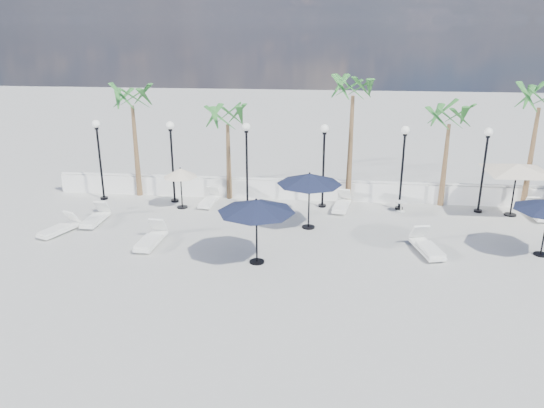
# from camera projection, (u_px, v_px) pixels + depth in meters

# --- Properties ---
(ground) EXTENTS (100.00, 100.00, 0.00)m
(ground) POSITION_uv_depth(u_px,v_px,m) (319.00, 268.00, 18.46)
(ground) COLOR #A6A7A1
(ground) RESTS_ON ground
(balustrade) EXTENTS (26.00, 0.30, 1.01)m
(balustrade) POSITION_uv_depth(u_px,v_px,m) (323.00, 190.00, 25.35)
(balustrade) COLOR white
(balustrade) RESTS_ON ground
(lamppost_0) EXTENTS (0.36, 0.36, 3.84)m
(lamppost_0) POSITION_uv_depth(u_px,v_px,m) (99.00, 149.00, 24.78)
(lamppost_0) COLOR black
(lamppost_0) RESTS_ON ground
(lamppost_1) EXTENTS (0.36, 0.36, 3.84)m
(lamppost_1) POSITION_uv_depth(u_px,v_px,m) (172.00, 150.00, 24.44)
(lamppost_1) COLOR black
(lamppost_1) RESTS_ON ground
(lamppost_2) EXTENTS (0.36, 0.36, 3.84)m
(lamppost_2) POSITION_uv_depth(u_px,v_px,m) (247.00, 152.00, 24.09)
(lamppost_2) COLOR black
(lamppost_2) RESTS_ON ground
(lamppost_3) EXTENTS (0.36, 0.36, 3.84)m
(lamppost_3) POSITION_uv_depth(u_px,v_px,m) (324.00, 154.00, 23.75)
(lamppost_3) COLOR black
(lamppost_3) RESTS_ON ground
(lamppost_4) EXTENTS (0.36, 0.36, 3.84)m
(lamppost_4) POSITION_uv_depth(u_px,v_px,m) (403.00, 156.00, 23.40)
(lamppost_4) COLOR black
(lamppost_4) RESTS_ON ground
(lamppost_5) EXTENTS (0.36, 0.36, 3.84)m
(lamppost_5) POSITION_uv_depth(u_px,v_px,m) (485.00, 158.00, 23.06)
(lamppost_5) COLOR black
(lamppost_5) RESTS_ON ground
(palm_0) EXTENTS (2.60, 2.60, 5.50)m
(palm_0) POSITION_uv_depth(u_px,v_px,m) (132.00, 103.00, 24.71)
(palm_0) COLOR brown
(palm_0) RESTS_ON ground
(palm_1) EXTENTS (2.60, 2.60, 4.70)m
(palm_1) POSITION_uv_depth(u_px,v_px,m) (227.00, 121.00, 24.53)
(palm_1) COLOR brown
(palm_1) RESTS_ON ground
(palm_2) EXTENTS (2.60, 2.60, 6.10)m
(palm_2) POSITION_uv_depth(u_px,v_px,m) (353.00, 93.00, 23.52)
(palm_2) COLOR brown
(palm_2) RESTS_ON ground
(palm_3) EXTENTS (2.60, 2.60, 4.90)m
(palm_3) POSITION_uv_depth(u_px,v_px,m) (449.00, 121.00, 23.48)
(palm_3) COLOR brown
(palm_3) RESTS_ON ground
(palm_4) EXTENTS (2.60, 2.60, 5.70)m
(palm_4) POSITION_uv_depth(u_px,v_px,m) (539.00, 105.00, 22.86)
(palm_4) COLOR brown
(palm_4) RESTS_ON ground
(lounger_0) EXTENTS (0.64, 1.88, 0.70)m
(lounger_0) POSITION_uv_depth(u_px,v_px,m) (96.00, 218.00, 22.48)
(lounger_0) COLOR silver
(lounger_0) RESTS_ON ground
(lounger_1) EXTENTS (1.20, 1.91, 0.68)m
(lounger_1) POSITION_uv_depth(u_px,v_px,m) (59.00, 228.00, 21.40)
(lounger_1) COLOR silver
(lounger_1) RESTS_ON ground
(lounger_2) EXTENTS (0.78, 2.04, 0.75)m
(lounger_2) POSITION_uv_depth(u_px,v_px,m) (151.00, 239.00, 20.29)
(lounger_2) COLOR silver
(lounger_2) RESTS_ON ground
(lounger_3) EXTENTS (0.74, 1.80, 0.65)m
(lounger_3) POSITION_uv_depth(u_px,v_px,m) (209.00, 200.00, 24.75)
(lounger_3) COLOR silver
(lounger_3) RESTS_ON ground
(lounger_4) EXTENTS (1.11, 2.11, 0.76)m
(lounger_4) POSITION_uv_depth(u_px,v_px,m) (427.00, 247.00, 19.60)
(lounger_4) COLOR silver
(lounger_4) RESTS_ON ground
(lounger_5) EXTENTS (0.92, 1.96, 0.71)m
(lounger_5) POSITION_uv_depth(u_px,v_px,m) (342.00, 204.00, 24.14)
(lounger_5) COLOR silver
(lounger_5) RESTS_ON ground
(lounger_6) EXTENTS (0.67, 1.83, 0.68)m
(lounger_6) POSITION_uv_depth(u_px,v_px,m) (537.00, 212.00, 23.17)
(lounger_6) COLOR silver
(lounger_6) RESTS_ON ground
(side_table_0) EXTENTS (0.47, 0.47, 0.46)m
(side_table_0) POSITION_uv_depth(u_px,v_px,m) (102.00, 207.00, 23.73)
(side_table_0) COLOR silver
(side_table_0) RESTS_ON ground
(side_table_1) EXTENTS (0.54, 0.54, 0.52)m
(side_table_1) POSITION_uv_depth(u_px,v_px,m) (286.00, 211.00, 23.09)
(side_table_1) COLOR silver
(side_table_1) RESTS_ON ground
(side_table_2) EXTENTS (0.48, 0.48, 0.47)m
(side_table_2) POSITION_uv_depth(u_px,v_px,m) (401.00, 206.00, 23.84)
(side_table_2) COLOR silver
(side_table_2) RESTS_ON ground
(parasol_navy_left) EXTENTS (2.74, 2.74, 2.42)m
(parasol_navy_left) POSITION_uv_depth(u_px,v_px,m) (256.00, 206.00, 18.21)
(parasol_navy_left) COLOR black
(parasol_navy_left) RESTS_ON ground
(parasol_navy_mid) EXTENTS (2.68, 2.68, 2.40)m
(parasol_navy_mid) POSITION_uv_depth(u_px,v_px,m) (309.00, 179.00, 21.38)
(parasol_navy_mid) COLOR black
(parasol_navy_mid) RESTS_ON ground
(parasol_cream_sq_a) EXTENTS (5.16, 5.16, 2.54)m
(parasol_cream_sq_a) POSITION_uv_depth(u_px,v_px,m) (518.00, 164.00, 22.70)
(parasol_cream_sq_a) COLOR black
(parasol_cream_sq_a) RESTS_ON ground
(parasol_cream_small) EXTENTS (1.57, 1.57, 1.93)m
(parasol_cream_small) POSITION_uv_depth(u_px,v_px,m) (180.00, 173.00, 23.88)
(parasol_cream_small) COLOR black
(parasol_cream_small) RESTS_ON ground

